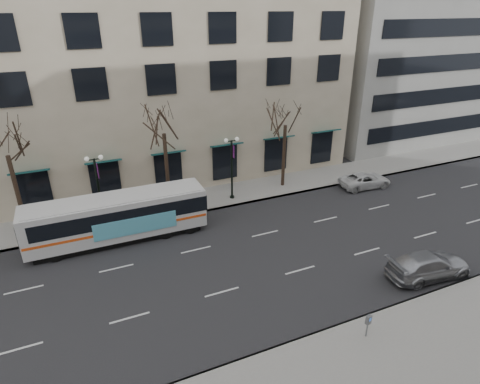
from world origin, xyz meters
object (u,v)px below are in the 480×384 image
tree_far_left (4,141)px  lamp_post_left (99,187)px  tree_far_mid (163,121)px  white_pickup (365,180)px  tree_far_right (286,114)px  city_bus (119,216)px  pay_station (368,321)px  silver_car (429,265)px  lamp_post_right (232,166)px

tree_far_left → lamp_post_left: (5.01, -0.60, -3.75)m
tree_far_mid → white_pickup: bearing=-10.1°
tree_far_left → tree_far_mid: tree_far_mid is taller
tree_far_right → white_pickup: tree_far_right is taller
tree_far_left → city_bus: (5.83, -3.19, -4.99)m
tree_far_right → pay_station: bearing=-106.4°
tree_far_mid → white_pickup: (16.48, -2.93, -6.28)m
tree_far_right → lamp_post_left: bearing=-177.7°
tree_far_left → silver_car: bearing=-34.1°
silver_car → pay_station: (-6.48, -2.45, 0.30)m
tree_far_left → white_pickup: (26.48, -2.93, -6.07)m
tree_far_right → white_pickup: bearing=-24.3°
tree_far_mid → city_bus: (-4.17, -3.19, -5.19)m
pay_station → city_bus: bearing=112.5°
tree_far_mid → white_pickup: 17.87m
tree_far_mid → lamp_post_left: 6.40m
tree_far_right → lamp_post_right: (-4.99, -0.60, -3.48)m
tree_far_mid → white_pickup: tree_far_mid is taller
lamp_post_right → silver_car: size_ratio=1.02×
tree_far_left → silver_car: 26.61m
lamp_post_left → tree_far_left: bearing=173.2°
tree_far_right → city_bus: size_ratio=0.70×
lamp_post_right → white_pickup: size_ratio=1.16×
tree_far_right → pay_station: 18.51m
city_bus → white_pickup: 20.67m
lamp_post_left → city_bus: (0.83, -2.59, -1.23)m
silver_car → pay_station: size_ratio=4.13×
tree_far_right → tree_far_mid: bearing=180.0°
tree_far_mid → silver_car: 19.52m
tree_far_right → lamp_post_right: size_ratio=1.55×
tree_far_mid → city_bus: bearing=-142.6°
tree_far_mid → tree_far_right: (10.00, -0.00, -0.48)m
tree_far_left → tree_far_mid: bearing=0.0°
tree_far_mid → tree_far_left: bearing=-180.0°
lamp_post_left → pay_station: 19.28m
city_bus → tree_far_right: bearing=13.2°
silver_car → lamp_post_left: bearing=55.4°
lamp_post_right → city_bus: lamp_post_right is taller
tree_far_left → pay_station: bearing=-48.6°
lamp_post_left → pay_station: lamp_post_left is taller
tree_far_right → city_bus: 15.27m
lamp_post_right → tree_far_right: bearing=6.9°
tree_far_left → lamp_post_right: size_ratio=1.60×
lamp_post_left → silver_car: 21.68m
tree_far_mid → pay_station: tree_far_mid is taller
tree_far_right → city_bus: tree_far_right is taller
white_pickup → pay_station: (-11.48, -14.06, 0.42)m
lamp_post_right → tree_far_mid: bearing=173.2°
city_bus → silver_car: bearing=-35.4°
white_pickup → silver_car: bearing=161.2°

